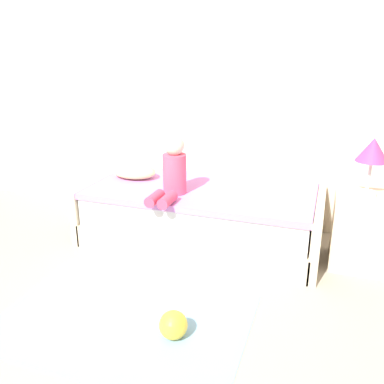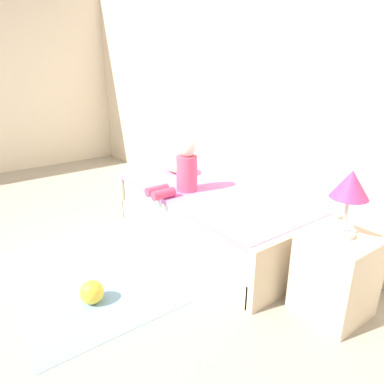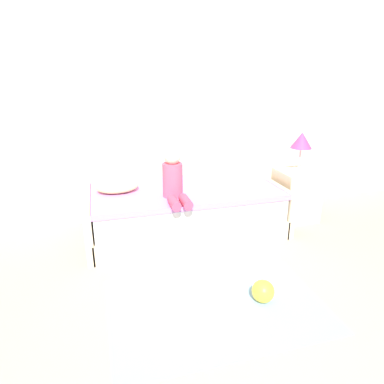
% 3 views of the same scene
% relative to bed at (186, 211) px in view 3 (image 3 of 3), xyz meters
% --- Properties ---
extents(ground_plane, '(9.20, 9.20, 0.00)m').
position_rel_bed_xyz_m(ground_plane, '(-0.13, -2.00, -0.25)').
color(ground_plane, '#9E9384').
extents(wall_rear, '(7.20, 0.10, 2.90)m').
position_rel_bed_xyz_m(wall_rear, '(-0.13, 0.60, 1.20)').
color(wall_rear, beige).
rests_on(wall_rear, ground).
extents(bed, '(2.11, 1.00, 0.50)m').
position_rel_bed_xyz_m(bed, '(0.00, 0.00, 0.00)').
color(bed, beige).
rests_on(bed, ground).
extents(nightstand, '(0.44, 0.44, 0.60)m').
position_rel_bed_xyz_m(nightstand, '(1.35, -0.02, 0.05)').
color(nightstand, beige).
rests_on(nightstand, ground).
extents(table_lamp, '(0.24, 0.24, 0.45)m').
position_rel_bed_xyz_m(table_lamp, '(1.35, -0.02, 0.69)').
color(table_lamp, silver).
rests_on(table_lamp, nightstand).
extents(child_figure, '(0.20, 0.51, 0.50)m').
position_rel_bed_xyz_m(child_figure, '(-0.18, -0.23, 0.46)').
color(child_figure, '#E04C6B').
rests_on(child_figure, bed).
extents(pillow, '(0.44, 0.30, 0.13)m').
position_rel_bed_xyz_m(pillow, '(-0.71, 0.10, 0.32)').
color(pillow, '#F2E58C').
rests_on(pillow, bed).
extents(toy_ball, '(0.18, 0.18, 0.18)m').
position_rel_bed_xyz_m(toy_ball, '(0.26, -1.35, -0.16)').
color(toy_ball, yellow).
rests_on(toy_ball, ground).
extents(area_rug, '(1.60, 1.10, 0.01)m').
position_rel_bed_xyz_m(area_rug, '(-0.11, -1.30, -0.24)').
color(area_rug, '#7AA8CC').
rests_on(area_rug, ground).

